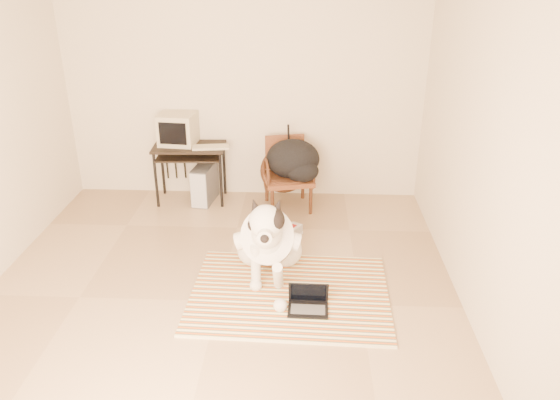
# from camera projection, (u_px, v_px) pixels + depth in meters

# --- Properties ---
(floor) EXTENTS (4.50, 4.50, 0.00)m
(floor) POSITION_uv_depth(u_px,v_px,m) (219.00, 301.00, 4.51)
(floor) COLOR tan
(floor) RESTS_ON ground
(wall_back) EXTENTS (4.50, 0.00, 4.50)m
(wall_back) POSITION_uv_depth(u_px,v_px,m) (243.00, 80.00, 5.99)
(wall_back) COLOR beige
(wall_back) RESTS_ON floor
(wall_front) EXTENTS (4.50, 0.00, 4.50)m
(wall_front) POSITION_uv_depth(u_px,v_px,m) (105.00, 355.00, 1.90)
(wall_front) COLOR beige
(wall_front) RESTS_ON floor
(wall_right) EXTENTS (0.00, 4.50, 4.50)m
(wall_right) POSITION_uv_depth(u_px,v_px,m) (490.00, 150.00, 3.87)
(wall_right) COLOR beige
(wall_right) RESTS_ON floor
(rug) EXTENTS (1.69, 1.32, 0.02)m
(rug) POSITION_uv_depth(u_px,v_px,m) (290.00, 294.00, 4.59)
(rug) COLOR #C85B1D
(rug) RESTS_ON floor
(dog) EXTENTS (0.59, 1.23, 0.89)m
(dog) POSITION_uv_depth(u_px,v_px,m) (269.00, 240.00, 4.72)
(dog) COLOR silver
(dog) RESTS_ON rug
(laptop) EXTENTS (0.33, 0.24, 0.22)m
(laptop) POSITION_uv_depth(u_px,v_px,m) (308.00, 302.00, 4.36)
(laptop) COLOR black
(laptop) RESTS_ON rug
(computer_desk) EXTENTS (0.81, 0.47, 0.66)m
(computer_desk) POSITION_uv_depth(u_px,v_px,m) (189.00, 154.00, 6.10)
(computer_desk) COLOR black
(computer_desk) RESTS_ON floor
(crt_monitor) EXTENTS (0.42, 0.41, 0.35)m
(crt_monitor) POSITION_uv_depth(u_px,v_px,m) (178.00, 129.00, 6.08)
(crt_monitor) COLOR #BBB193
(crt_monitor) RESTS_ON computer_desk
(desk_keyboard) EXTENTS (0.42, 0.20, 0.03)m
(desk_keyboard) POSITION_uv_depth(u_px,v_px,m) (211.00, 147.00, 6.00)
(desk_keyboard) COLOR #BBB193
(desk_keyboard) RESTS_ON computer_desk
(pc_tower) EXTENTS (0.26, 0.48, 0.43)m
(pc_tower) POSITION_uv_depth(u_px,v_px,m) (205.00, 184.00, 6.24)
(pc_tower) COLOR #4E4E51
(pc_tower) RESTS_ON floor
(rattan_chair) EXTENTS (0.60, 0.59, 0.78)m
(rattan_chair) POSITION_uv_depth(u_px,v_px,m) (287.00, 173.00, 6.05)
(rattan_chair) COLOR brown
(rattan_chair) RESTS_ON floor
(backpack) EXTENTS (0.59, 0.52, 0.43)m
(backpack) POSITION_uv_depth(u_px,v_px,m) (294.00, 161.00, 5.94)
(backpack) COLOR black
(backpack) RESTS_ON rattan_chair
(sneaker_left) EXTENTS (0.23, 0.28, 0.09)m
(sneaker_left) POSITION_uv_depth(u_px,v_px,m) (259.00, 222.00, 5.73)
(sneaker_left) COLOR white
(sneaker_left) RESTS_ON floor
(sneaker_right) EXTENTS (0.28, 0.34, 0.11)m
(sneaker_right) POSITION_uv_depth(u_px,v_px,m) (289.00, 234.00, 5.48)
(sneaker_right) COLOR white
(sneaker_right) RESTS_ON floor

